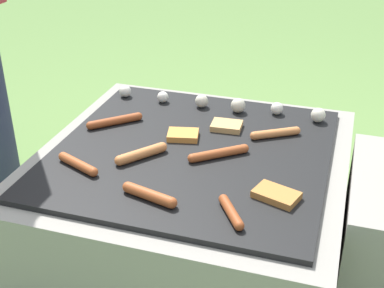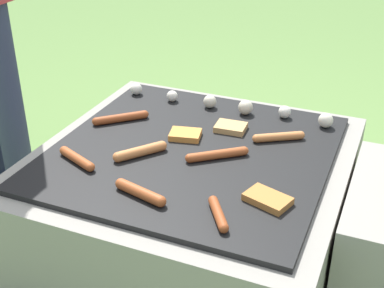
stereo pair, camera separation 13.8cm
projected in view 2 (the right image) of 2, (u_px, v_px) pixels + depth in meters
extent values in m
plane|color=#608442|center=(192.00, 243.00, 1.87)|extent=(14.00, 14.00, 0.00)
cube|color=gray|center=(192.00, 201.00, 1.79)|extent=(0.97, 0.97, 0.36)
cube|color=black|center=(192.00, 152.00, 1.70)|extent=(0.85, 0.85, 0.02)
cylinder|color=#2D334C|center=(8.00, 103.00, 2.01)|extent=(0.11, 0.11, 0.76)
cylinder|color=#93421E|center=(121.00, 118.00, 1.87)|extent=(0.15, 0.14, 0.03)
sphere|color=#93421E|center=(96.00, 122.00, 1.84)|extent=(0.03, 0.03, 0.03)
sphere|color=#93421E|center=(145.00, 114.00, 1.89)|extent=(0.03, 0.03, 0.03)
cylinder|color=#A34C23|center=(217.00, 154.00, 1.64)|extent=(0.16, 0.13, 0.03)
sphere|color=#A34C23|center=(244.00, 151.00, 1.66)|extent=(0.03, 0.03, 0.03)
sphere|color=#A34C23|center=(190.00, 158.00, 1.62)|extent=(0.03, 0.03, 0.03)
cylinder|color=#93421E|center=(218.00, 214.00, 1.37)|extent=(0.09, 0.12, 0.03)
sphere|color=#93421E|center=(224.00, 228.00, 1.32)|extent=(0.03, 0.03, 0.03)
sphere|color=#93421E|center=(213.00, 200.00, 1.42)|extent=(0.03, 0.03, 0.03)
cylinder|color=#A34C23|center=(140.00, 192.00, 1.45)|extent=(0.15, 0.07, 0.03)
sphere|color=#A34C23|center=(121.00, 184.00, 1.49)|extent=(0.03, 0.03, 0.03)
sphere|color=#A34C23|center=(161.00, 201.00, 1.41)|extent=(0.03, 0.03, 0.03)
cylinder|color=#C6753D|center=(140.00, 151.00, 1.65)|extent=(0.12, 0.14, 0.03)
sphere|color=#C6753D|center=(162.00, 146.00, 1.68)|extent=(0.03, 0.03, 0.03)
sphere|color=#C6753D|center=(118.00, 157.00, 1.62)|extent=(0.03, 0.03, 0.03)
cylinder|color=#C6753D|center=(279.00, 137.00, 1.74)|extent=(0.14, 0.10, 0.03)
sphere|color=#C6753D|center=(256.00, 138.00, 1.73)|extent=(0.03, 0.03, 0.03)
sphere|color=#C6753D|center=(301.00, 135.00, 1.75)|extent=(0.03, 0.03, 0.03)
cylinder|color=#A34C23|center=(77.00, 159.00, 1.62)|extent=(0.14, 0.08, 0.03)
sphere|color=#A34C23|center=(64.00, 151.00, 1.66)|extent=(0.03, 0.03, 0.03)
sphere|color=#A34C23|center=(90.00, 167.00, 1.57)|extent=(0.03, 0.03, 0.03)
cube|color=#B27033|center=(268.00, 199.00, 1.43)|extent=(0.14, 0.11, 0.02)
cube|color=tan|center=(231.00, 127.00, 1.81)|extent=(0.11, 0.08, 0.02)
cube|color=#D18438|center=(185.00, 135.00, 1.76)|extent=(0.11, 0.10, 0.02)
sphere|color=silver|center=(136.00, 89.00, 2.08)|extent=(0.05, 0.05, 0.05)
sphere|color=silver|center=(172.00, 96.00, 2.02)|extent=(0.04, 0.04, 0.04)
sphere|color=beige|center=(210.00, 102.00, 1.97)|extent=(0.05, 0.05, 0.05)
sphere|color=beige|center=(246.00, 107.00, 1.91)|extent=(0.05, 0.05, 0.05)
sphere|color=silver|center=(285.00, 112.00, 1.89)|extent=(0.04, 0.04, 0.04)
sphere|color=beige|center=(326.00, 120.00, 1.82)|extent=(0.05, 0.05, 0.05)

